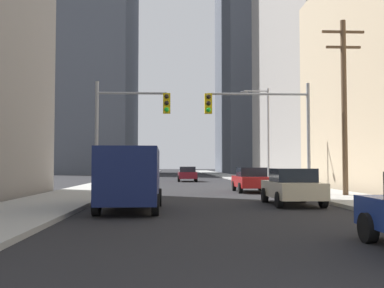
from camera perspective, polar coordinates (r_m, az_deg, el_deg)
sidewalk_left at (r=53.24m, az=-8.13°, el=-4.41°), size 3.70×160.00×0.15m
sidewalk_right at (r=53.66m, az=6.51°, el=-4.40°), size 3.70×160.00×0.15m
cargo_van_navy at (r=16.50m, az=-7.79°, el=-3.96°), size 2.16×5.24×2.26m
sedan_beige at (r=19.14m, az=12.63°, el=-5.30°), size 1.95×4.23×1.52m
sedan_red at (r=27.97m, az=7.52°, el=-4.51°), size 1.95×4.23×1.52m
sedan_maroon at (r=45.92m, az=-0.61°, el=-3.84°), size 1.95×4.23×1.52m
traffic_signal_near_left at (r=23.42m, az=-8.03°, el=3.17°), size 3.89×0.44×6.00m
traffic_signal_near_right at (r=23.80m, az=8.97°, el=3.27°), size 5.58×0.44×6.00m
utility_pole_right at (r=24.28m, az=18.81°, el=4.95°), size 2.20×0.28×9.14m
street_lamp_right at (r=34.34m, az=9.14°, el=2.08°), size 2.18×0.32×7.50m
building_right_mid_block at (r=53.61m, az=17.70°, el=12.99°), size 14.06×25.11×32.13m
building_right_far_highrise at (r=99.49m, az=8.57°, el=10.47°), size 16.41×29.77×48.67m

